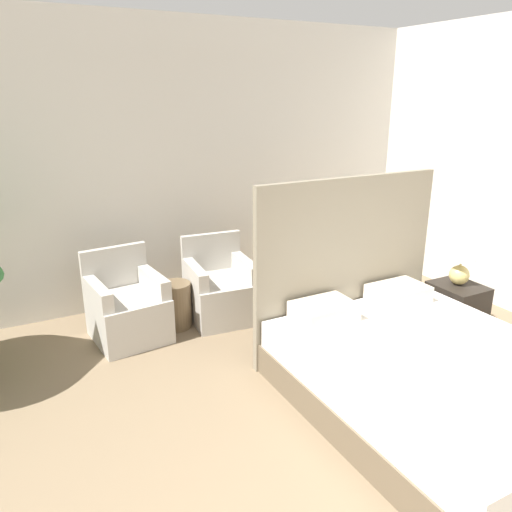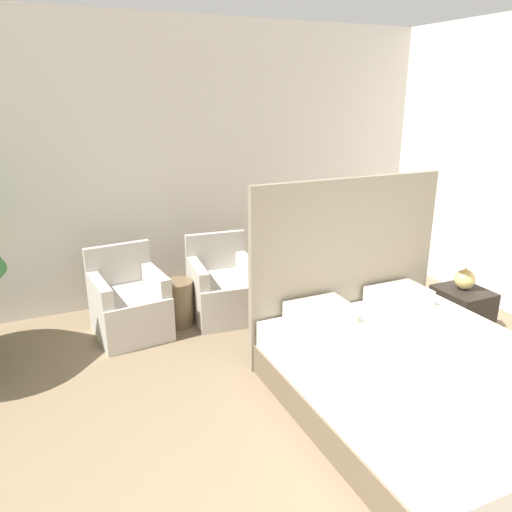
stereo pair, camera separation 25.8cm
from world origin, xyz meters
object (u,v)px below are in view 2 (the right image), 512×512
(armchair_near_window_right, at_px, (223,292))
(side_table, at_px, (178,303))
(armchair_near_window_left, at_px, (130,308))
(bed, at_px, (420,375))
(table_lamp, at_px, (467,261))
(nightstand, at_px, (461,313))

(armchair_near_window_right, relative_size, side_table, 1.82)
(armchair_near_window_left, bearing_deg, armchair_near_window_right, -5.73)
(bed, xyz_separation_m, table_lamp, (1.16, 0.75, 0.45))
(armchair_near_window_left, relative_size, nightstand, 1.76)
(armchair_near_window_right, relative_size, nightstand, 1.76)
(bed, bearing_deg, armchair_near_window_left, 128.87)
(armchair_near_window_left, xyz_separation_m, side_table, (0.47, 0.02, -0.04))
(nightstand, height_order, table_lamp, table_lamp)
(armchair_near_window_left, relative_size, table_lamp, 1.76)
(armchair_near_window_left, bearing_deg, table_lamp, -30.32)
(armchair_near_window_left, distance_m, side_table, 0.47)
(armchair_near_window_right, distance_m, table_lamp, 2.31)
(armchair_near_window_left, bearing_deg, side_table, -3.68)
(table_lamp, bearing_deg, armchair_near_window_left, 155.41)
(side_table, bearing_deg, table_lamp, -29.08)
(armchair_near_window_right, height_order, nightstand, armchair_near_window_right)
(table_lamp, height_order, side_table, table_lamp)
(armchair_near_window_left, distance_m, nightstand, 3.08)
(bed, height_order, armchair_near_window_right, bed)
(nightstand, bearing_deg, armchair_near_window_right, 144.88)
(table_lamp, bearing_deg, nightstand, -117.81)
(nightstand, bearing_deg, bed, -147.51)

